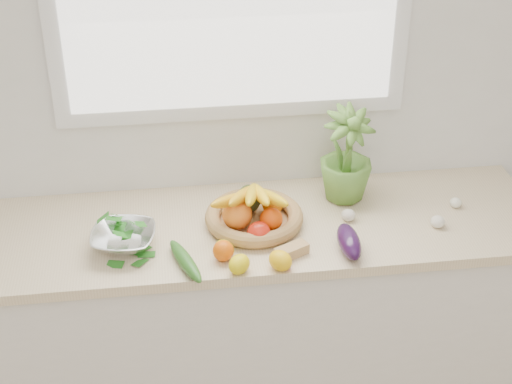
{
  "coord_description": "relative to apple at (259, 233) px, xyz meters",
  "views": [
    {
      "loc": [
        -0.25,
        -0.42,
        2.52
      ],
      "look_at": [
        0.05,
        1.93,
        1.05
      ],
      "focal_mm": 55.0,
      "sensor_mm": 36.0,
      "label": 1
    }
  ],
  "objects": [
    {
      "name": "lemon_b",
      "position": [
        -0.09,
        -0.16,
        -0.01
      ],
      "size": [
        0.1,
        0.11,
        0.07
      ],
      "primitive_type": "ellipsoid",
      "rotation": [
        0.0,
        0.0,
        -0.71
      ],
      "color": "yellow",
      "rests_on": "countertop"
    },
    {
      "name": "orange_loose",
      "position": [
        -0.13,
        -0.08,
        -0.01
      ],
      "size": [
        0.09,
        0.09,
        0.07
      ],
      "primitive_type": "sphere",
      "rotation": [
        0.0,
        0.0,
        -0.21
      ],
      "color": "#E15707",
      "rests_on": "countertop"
    },
    {
      "name": "cucumber",
      "position": [
        -0.26,
        -0.1,
        -0.02
      ],
      "size": [
        0.13,
        0.26,
        0.05
      ],
      "primitive_type": "ellipsoid",
      "rotation": [
        0.0,
        0.0,
        0.33
      ],
      "color": "#2D5418",
      "rests_on": "countertop"
    },
    {
      "name": "counter_cabinet",
      "position": [
        -0.05,
        0.12,
        -0.51
      ],
      "size": [
        2.2,
        0.58,
        0.86
      ],
      "primitive_type": "cube",
      "color": "silver",
      "rests_on": "ground"
    },
    {
      "name": "garlic_b",
      "position": [
        0.77,
        0.14,
        -0.02
      ],
      "size": [
        0.05,
        0.05,
        0.04
      ],
      "primitive_type": "ellipsoid",
      "rotation": [
        0.0,
        0.0,
        0.03
      ],
      "color": "white",
      "rests_on": "countertop"
    },
    {
      "name": "fruit_basket",
      "position": [
        -0.0,
        0.12,
        0.01
      ],
      "size": [
        0.43,
        0.43,
        0.19
      ],
      "color": "#AE834D",
      "rests_on": "countertop"
    },
    {
      "name": "garlic_a",
      "position": [
        0.35,
        0.1,
        -0.02
      ],
      "size": [
        0.06,
        0.06,
        0.04
      ],
      "primitive_type": "ellipsoid",
      "rotation": [
        0.0,
        0.0,
        0.16
      ],
      "color": "beige",
      "rests_on": "countertop"
    },
    {
      "name": "lemon_c",
      "position": [
        0.05,
        -0.16,
        -0.01
      ],
      "size": [
        0.11,
        0.11,
        0.07
      ],
      "primitive_type": "ellipsoid",
      "rotation": [
        0.0,
        0.0,
        0.65
      ],
      "color": "yellow",
      "rests_on": "countertop"
    },
    {
      "name": "eggplant",
      "position": [
        0.3,
        -0.09,
        -0.0
      ],
      "size": [
        0.08,
        0.2,
        0.08
      ],
      "primitive_type": "ellipsoid",
      "rotation": [
        0.0,
        0.0,
        0.01
      ],
      "color": "#280E34",
      "rests_on": "countertop"
    },
    {
      "name": "back_wall",
      "position": [
        -0.05,
        0.42,
        0.41
      ],
      "size": [
        4.5,
        0.02,
        2.7
      ],
      "primitive_type": "cube",
      "color": "white",
      "rests_on": "ground"
    },
    {
      "name": "garlic_c",
      "position": [
        0.66,
        0.02,
        -0.02
      ],
      "size": [
        0.06,
        0.06,
        0.04
      ],
      "primitive_type": "ellipsoid",
      "rotation": [
        0.0,
        0.0,
        0.22
      ],
      "color": "white",
      "rests_on": "countertop"
    },
    {
      "name": "radish",
      "position": [
        0.07,
        -0.16,
        -0.02
      ],
      "size": [
        0.04,
        0.04,
        0.04
      ],
      "primitive_type": "sphere",
      "rotation": [
        0.0,
        0.0,
        0.02
      ],
      "color": "red",
      "rests_on": "countertop"
    },
    {
      "name": "lemon_a",
      "position": [
        -0.13,
        -0.06,
        -0.01
      ],
      "size": [
        0.09,
        0.1,
        0.06
      ],
      "primitive_type": "ellipsoid",
      "rotation": [
        0.0,
        0.0,
        0.53
      ],
      "color": "#F2EC0D",
      "rests_on": "countertop"
    },
    {
      "name": "potted_herb",
      "position": [
        0.36,
        0.26,
        0.15
      ],
      "size": [
        0.26,
        0.26,
        0.36
      ],
      "primitive_type": "imported",
      "rotation": [
        0.0,
        0.0,
        0.34
      ],
      "color": "#588A32",
      "rests_on": "countertop"
    },
    {
      "name": "ginger",
      "position": [
        0.1,
        -0.09,
        -0.02
      ],
      "size": [
        0.13,
        0.1,
        0.04
      ],
      "primitive_type": "cube",
      "rotation": [
        0.0,
        0.0,
        0.46
      ],
      "color": "tan",
      "rests_on": "countertop"
    },
    {
      "name": "apple",
      "position": [
        0.0,
        0.0,
        0.0
      ],
      "size": [
        0.08,
        0.08,
        0.08
      ],
      "primitive_type": "sphere",
      "rotation": [
        0.0,
        0.0,
        -0.0
      ],
      "color": "red",
      "rests_on": "countertop"
    },
    {
      "name": "countertop",
      "position": [
        -0.05,
        0.12,
        -0.06
      ],
      "size": [
        2.24,
        0.62,
        0.04
      ],
      "primitive_type": "cube",
      "color": "beige",
      "rests_on": "counter_cabinet"
    },
    {
      "name": "colander_with_spinach",
      "position": [
        -0.47,
        0.03,
        0.02
      ],
      "size": [
        0.26,
        0.26,
        0.12
      ],
      "color": "white",
      "rests_on": "countertop"
    }
  ]
}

